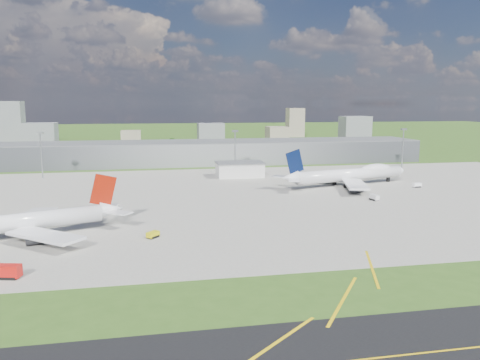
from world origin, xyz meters
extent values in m
plane|color=#33561B|center=(0.00, 150.00, 0.00)|extent=(1400.00, 1400.00, 0.00)
cube|color=gray|center=(10.00, 40.00, 0.04)|extent=(360.00, 190.00, 0.08)
cube|color=gray|center=(0.00, 165.00, 7.50)|extent=(300.00, 42.00, 15.00)
cube|color=silver|center=(10.00, 100.00, 4.00)|extent=(26.00, 16.00, 8.00)
cylinder|color=gray|center=(-100.00, 115.00, 12.50)|extent=(0.70, 0.70, 25.00)
cube|color=gray|center=(-100.00, 115.00, 25.30)|extent=(3.50, 2.00, 1.20)
cylinder|color=gray|center=(10.00, 115.00, 12.50)|extent=(0.70, 0.70, 25.00)
cube|color=gray|center=(10.00, 115.00, 25.30)|extent=(3.50, 2.00, 1.20)
cylinder|color=gray|center=(120.00, 115.00, 12.50)|extent=(0.70, 0.70, 25.00)
cube|color=gray|center=(120.00, 115.00, 25.30)|extent=(3.50, 2.00, 1.20)
cylinder|color=white|center=(-82.89, -10.90, 5.22)|extent=(53.61, 24.59, 5.70)
cone|color=white|center=(-53.52, 0.05, 5.98)|extent=(9.11, 7.99, 5.70)
cube|color=maroon|center=(-84.67, -11.57, 3.46)|extent=(43.14, 17.97, 1.23)
cube|color=white|center=(-70.59, -20.77, 3.51)|extent=(24.49, 22.32, 0.85)
cube|color=white|center=(-80.05, 4.61, 3.51)|extent=(12.53, 25.77, 0.85)
cube|color=maroon|center=(-55.74, -0.78, 12.82)|extent=(9.03, 3.75, 11.48)
cylinder|color=#38383D|center=(-74.01, -18.24, 1.71)|extent=(5.96, 4.67, 3.04)
cylinder|color=#38383D|center=(-80.98, 0.45, 1.71)|extent=(5.96, 4.67, 3.04)
cube|color=black|center=(-76.05, -12.92, 1.19)|extent=(1.82, 1.60, 2.37)
cube|color=black|center=(-79.04, -4.91, 1.19)|extent=(1.82, 1.60, 2.37)
cylinder|color=white|center=(60.08, 60.89, 5.62)|extent=(62.92, 21.78, 6.33)
cone|color=white|center=(93.23, 69.34, 5.62)|extent=(6.51, 7.40, 6.33)
cone|color=white|center=(25.45, 52.06, 6.43)|extent=(9.48, 8.15, 6.33)
cube|color=#1C369E|center=(62.06, 61.39, 3.65)|extent=(50.95, 15.35, 1.33)
ellipsoid|color=white|center=(76.04, 64.96, 7.52)|extent=(21.20, 11.14, 5.70)
cube|color=white|center=(47.37, 73.65, 3.78)|extent=(26.48, 26.81, 0.92)
cube|color=white|center=(55.03, 43.60, 3.78)|extent=(16.56, 29.92, 0.92)
cube|color=#071233|center=(27.92, 52.69, 13.89)|extent=(9.98, 3.01, 12.34)
cylinder|color=#38383D|center=(52.67, 68.48, 1.84)|extent=(6.25, 4.55, 3.27)
cylinder|color=#38383D|center=(44.43, 76.92, 1.84)|extent=(6.25, 4.55, 3.27)
cylinder|color=#38383D|center=(57.21, 50.67, 1.84)|extent=(6.25, 4.55, 3.27)
cylinder|color=#38383D|center=(54.02, 39.32, 1.84)|extent=(6.25, 4.55, 3.27)
cube|color=black|center=(53.01, 63.83, 1.28)|extent=(1.89, 1.59, 2.55)
cube|color=black|center=(55.28, 54.92, 1.28)|extent=(1.89, 1.59, 2.55)
cube|color=black|center=(84.82, 67.20, 1.28)|extent=(1.89, 1.59, 2.55)
cube|color=red|center=(-74.82, -45.26, 1.91)|extent=(7.84, 4.40, 2.96)
cube|color=black|center=(-74.82, -45.26, 0.43)|extent=(6.79, 4.28, 0.70)
cube|color=#D3C90C|center=(-39.77, -16.96, 1.23)|extent=(4.37, 4.47, 1.59)
cube|color=black|center=(-39.77, -16.96, 0.43)|extent=(4.05, 4.11, 0.70)
cube|color=silver|center=(54.89, 23.61, 1.50)|extent=(3.00, 5.16, 2.13)
cube|color=black|center=(54.89, 23.61, 0.43)|extent=(2.97, 4.47, 0.70)
cube|color=white|center=(90.55, 48.69, 1.41)|extent=(4.67, 2.66, 1.97)
cube|color=black|center=(90.55, 48.69, 0.43)|extent=(4.03, 2.67, 0.70)
cube|color=slate|center=(-140.00, 300.00, 12.00)|extent=(28.00, 22.00, 24.00)
cube|color=gray|center=(-60.00, 340.00, 7.00)|extent=(20.00, 18.00, 14.00)
cube|color=slate|center=(20.00, 310.00, 11.00)|extent=(26.00, 20.00, 22.00)
cube|color=gray|center=(100.00, 350.00, 8.00)|extent=(22.00, 24.00, 16.00)
cube|color=slate|center=(180.00, 320.00, 14.00)|extent=(30.00, 22.00, 28.00)
cube|color=slate|center=(-180.00, 360.00, 22.00)|extent=(22.00, 20.00, 44.00)
cube|color=gray|center=(140.00, 410.00, 18.00)|extent=(20.00, 18.00, 36.00)
cylinder|color=#382314|center=(-110.00, 265.00, 1.50)|extent=(0.70, 0.70, 3.00)
sphere|color=black|center=(-110.00, 265.00, 4.88)|extent=(6.75, 6.75, 6.75)
cylinder|color=#382314|center=(-20.00, 280.00, 1.80)|extent=(0.70, 0.70, 3.60)
sphere|color=black|center=(-20.00, 280.00, 5.85)|extent=(8.10, 8.10, 8.10)
cylinder|color=#382314|center=(70.00, 275.00, 1.70)|extent=(0.70, 0.70, 3.40)
sphere|color=black|center=(70.00, 275.00, 5.53)|extent=(7.65, 7.65, 7.65)
cylinder|color=#382314|center=(160.00, 285.00, 1.40)|extent=(0.70, 0.70, 2.80)
sphere|color=black|center=(160.00, 285.00, 4.55)|extent=(6.30, 6.30, 6.30)
camera|label=1|loc=(-39.39, -160.77, 41.47)|focal=35.00mm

